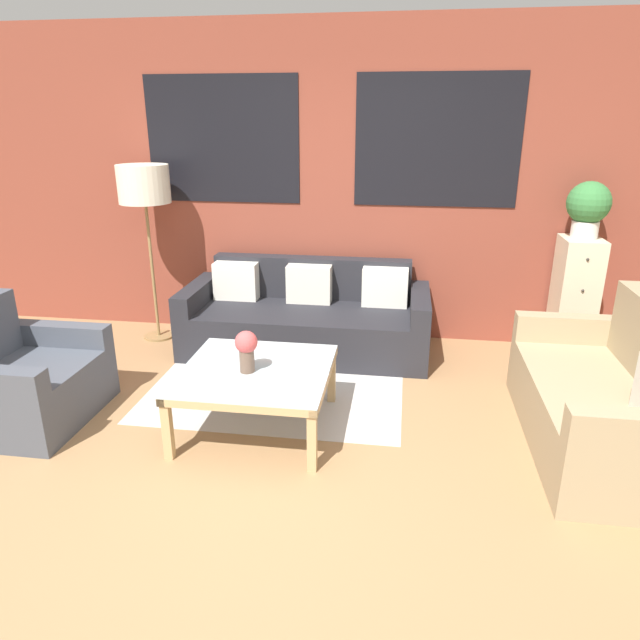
# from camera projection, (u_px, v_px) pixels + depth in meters

# --- Properties ---
(ground_plane) EXTENTS (16.00, 16.00, 0.00)m
(ground_plane) POSITION_uv_depth(u_px,v_px,m) (271.00, 475.00, 3.37)
(ground_plane) COLOR #9E754C
(wall_back_brick) EXTENTS (8.40, 0.09, 2.80)m
(wall_back_brick) POSITION_uv_depth(u_px,v_px,m) (327.00, 186.00, 5.16)
(wall_back_brick) COLOR brown
(wall_back_brick) RESTS_ON ground_plane
(rug) EXTENTS (1.94, 1.50, 0.00)m
(rug) POSITION_uv_depth(u_px,v_px,m) (278.00, 386.00, 4.48)
(rug) COLOR #BCB7B2
(rug) RESTS_ON ground_plane
(couch_dark) EXTENTS (2.14, 0.88, 0.78)m
(couch_dark) POSITION_uv_depth(u_px,v_px,m) (307.00, 319.00, 5.11)
(couch_dark) COLOR #232328
(couch_dark) RESTS_ON ground_plane
(settee_vintage) EXTENTS (0.80, 1.63, 0.92)m
(settee_vintage) POSITION_uv_depth(u_px,v_px,m) (607.00, 402.00, 3.57)
(settee_vintage) COLOR tan
(settee_vintage) RESTS_ON ground_plane
(armchair_corner) EXTENTS (0.80, 0.93, 0.84)m
(armchair_corner) POSITION_uv_depth(u_px,v_px,m) (24.00, 382.00, 3.92)
(armchair_corner) COLOR #474C56
(armchair_corner) RESTS_ON ground_plane
(coffee_table) EXTENTS (0.97, 0.97, 0.43)m
(coffee_table) POSITION_uv_depth(u_px,v_px,m) (256.00, 377.00, 3.77)
(coffee_table) COLOR silver
(coffee_table) RESTS_ON ground_plane
(floor_lamp) EXTENTS (0.45, 0.45, 1.61)m
(floor_lamp) POSITION_uv_depth(u_px,v_px,m) (144.00, 189.00, 5.01)
(floor_lamp) COLOR olive
(floor_lamp) RESTS_ON ground_plane
(drawer_cabinet) EXTENTS (0.32, 0.41, 1.05)m
(drawer_cabinet) POSITION_uv_depth(u_px,v_px,m) (574.00, 298.00, 4.90)
(drawer_cabinet) COLOR beige
(drawer_cabinet) RESTS_ON ground_plane
(potted_plant) EXTENTS (0.35, 0.35, 0.46)m
(potted_plant) POSITION_uv_depth(u_px,v_px,m) (588.00, 207.00, 4.63)
(potted_plant) COLOR silver
(potted_plant) RESTS_ON drawer_cabinet
(flower_vase) EXTENTS (0.15, 0.15, 0.28)m
(flower_vase) POSITION_uv_depth(u_px,v_px,m) (246.00, 348.00, 3.65)
(flower_vase) COLOR brown
(flower_vase) RESTS_ON coffee_table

